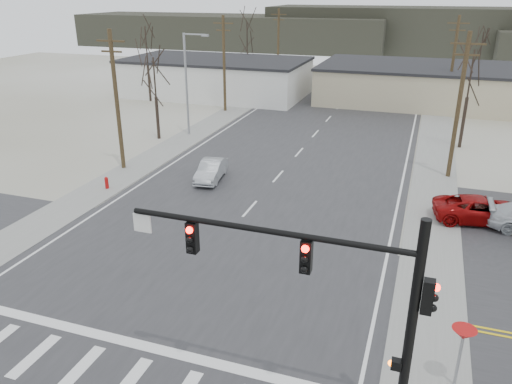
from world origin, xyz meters
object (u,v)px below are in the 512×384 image
fire_hydrant (107,183)px  car_parked_red (481,210)px  car_far_b (323,74)px  traffic_signal_mast (343,292)px  sedan_crossing (211,170)px  car_far_a (399,87)px

fire_hydrant → car_parked_red: bearing=6.5°
car_far_b → car_parked_red: bearing=-77.8°
traffic_signal_mast → car_parked_red: 18.09m
car_far_b → sedan_crossing: bearing=-98.3°
traffic_signal_mast → car_far_a: 54.83m
car_far_a → fire_hydrant: bearing=64.0°
car_parked_red → traffic_signal_mast: bearing=153.3°
sedan_crossing → car_far_b: bearing=83.8°
sedan_crossing → car_far_a: car_far_a is taller
traffic_signal_mast → fire_hydrant: bearing=141.9°
sedan_crossing → car_parked_red: 17.43m
traffic_signal_mast → sedan_crossing: size_ratio=2.16×
car_far_a → car_parked_red: car_far_a is taller
car_parked_red → car_far_b: bearing=13.0°
fire_hydrant → sedan_crossing: size_ratio=0.21×
sedan_crossing → car_far_a: (10.08, 36.58, 0.11)m
traffic_signal_mast → car_far_b: size_ratio=2.50×
fire_hydrant → car_far_b: car_far_b is taller
car_far_a → car_parked_red: size_ratio=1.04×
traffic_signal_mast → sedan_crossing: 22.13m
fire_hydrant → car_far_a: bearing=68.4°
fire_hydrant → car_far_b: size_ratio=0.24×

